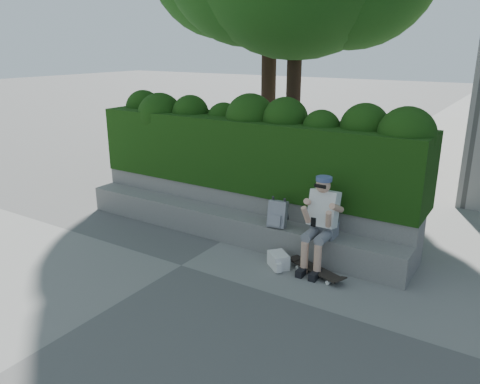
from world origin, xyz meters
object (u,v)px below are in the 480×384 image
Objects in this scene: backpack_plaid at (278,214)px; backpack_ground at (278,260)px; skateboard at (317,270)px; person at (321,219)px.

backpack_ground is (0.25, -0.41, -0.55)m from backpack_plaid.
backpack_plaid is (-0.83, 0.34, 0.58)m from skateboard.
backpack_ground is (-0.58, -0.07, 0.04)m from skateboard.
backpack_ground is at bearing -67.57° from backpack_plaid.
backpack_plaid is (-0.75, 0.08, -0.10)m from person.
person is 4.13× the size of backpack_ground.
backpack_plaid is 0.73m from backpack_ground.
skateboard is (0.08, -0.26, -0.68)m from person.
person is 0.73m from skateboard.
person reaches higher than skateboard.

